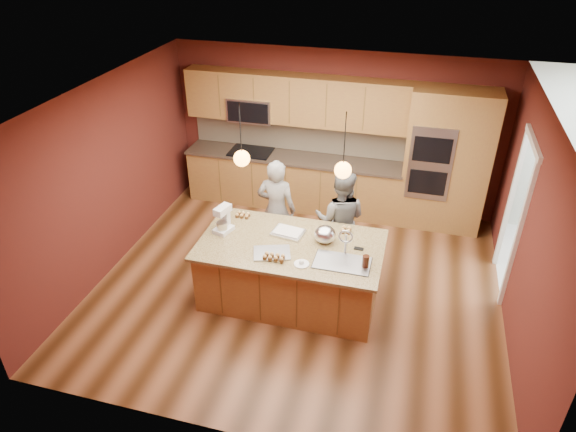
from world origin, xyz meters
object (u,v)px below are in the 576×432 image
(stand_mixer, at_px, (223,221))
(mixing_bowl, at_px, (325,234))
(person_right, at_px, (340,220))
(island, at_px, (292,271))
(person_left, at_px, (276,210))

(stand_mixer, xyz_separation_m, mixing_bowl, (1.35, 0.10, -0.05))
(person_right, bearing_deg, mixing_bowl, 82.20)
(stand_mixer, bearing_deg, person_right, 47.01)
(island, distance_m, mixing_bowl, 0.69)
(person_left, distance_m, stand_mixer, 1.01)
(person_right, bearing_deg, person_left, -1.97)
(person_left, height_order, person_right, person_left)
(stand_mixer, bearing_deg, mixing_bowl, 20.46)
(island, distance_m, person_right, 1.08)
(island, bearing_deg, stand_mixer, 175.85)
(stand_mixer, height_order, mixing_bowl, stand_mixer)
(island, height_order, mixing_bowl, island)
(person_right, relative_size, stand_mixer, 4.15)
(person_right, distance_m, stand_mixer, 1.68)
(person_left, bearing_deg, island, 116.93)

